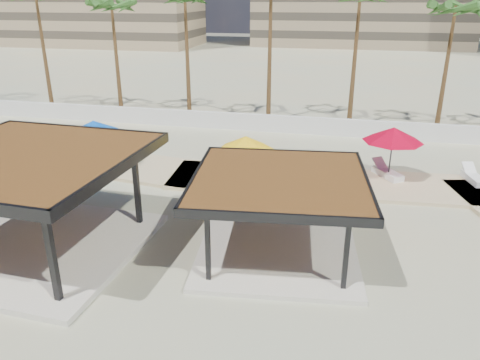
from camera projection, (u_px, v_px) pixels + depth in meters
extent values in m
plane|color=tan|center=(263.00, 248.00, 17.86)|extent=(200.00, 200.00, 0.00)
cube|color=#C6B284|center=(82.00, 160.00, 27.10)|extent=(16.40, 6.19, 0.24)
cube|color=#C6B284|center=(326.00, 183.00, 23.76)|extent=(16.24, 5.11, 0.24)
cube|color=silver|center=(304.00, 125.00, 32.12)|extent=(56.00, 0.30, 1.20)
cube|color=beige|center=(277.00, 251.00, 17.44)|extent=(6.43, 6.43, 0.18)
cube|color=black|center=(208.00, 244.00, 15.11)|extent=(0.18, 0.18, 2.65)
cube|color=black|center=(227.00, 191.00, 19.18)|extent=(0.18, 0.18, 2.65)
cube|color=black|center=(346.00, 252.00, 14.65)|extent=(0.18, 0.18, 2.65)
cube|color=black|center=(336.00, 196.00, 18.72)|extent=(0.18, 0.18, 2.65)
cube|color=brown|center=(280.00, 180.00, 16.38)|extent=(6.63, 6.63, 0.25)
cube|color=black|center=(276.00, 218.00, 13.61)|extent=(6.06, 0.78, 0.30)
cube|color=black|center=(282.00, 153.00, 19.14)|extent=(6.06, 0.78, 0.30)
cube|color=black|center=(196.00, 177.00, 16.69)|extent=(0.78, 6.06, 0.30)
cube|color=black|center=(367.00, 184.00, 16.06)|extent=(0.78, 6.06, 0.30)
cube|color=beige|center=(41.00, 247.00, 17.67)|extent=(7.54, 7.54, 0.22)
cube|color=black|center=(21.00, 172.00, 20.14)|extent=(0.21, 0.21, 3.29)
cube|color=black|center=(51.00, 253.00, 13.89)|extent=(0.21, 0.21, 3.29)
cube|color=black|center=(137.00, 185.00, 18.80)|extent=(0.21, 0.21, 3.29)
cube|color=brown|center=(25.00, 159.00, 16.35)|extent=(7.77, 7.77, 0.31)
cube|color=black|center=(85.00, 131.00, 19.68)|extent=(7.56, 0.47, 0.37)
cube|color=black|center=(121.00, 168.00, 15.43)|extent=(0.47, 7.56, 0.37)
cylinder|color=beige|center=(245.00, 182.00, 23.42)|extent=(0.48, 0.48, 0.11)
cylinder|color=#262628|center=(246.00, 162.00, 23.02)|extent=(0.07, 0.07, 2.28)
cone|color=yellow|center=(246.00, 143.00, 22.66)|extent=(3.44, 3.44, 0.67)
cylinder|color=beige|center=(388.00, 177.00, 24.10)|extent=(0.52, 0.52, 0.13)
cylinder|color=#262628|center=(391.00, 155.00, 23.66)|extent=(0.07, 0.07, 2.50)
cone|color=#AB001D|center=(393.00, 134.00, 23.26)|extent=(3.37, 3.37, 0.73)
cylinder|color=beige|center=(98.00, 166.00, 25.67)|extent=(0.50, 0.50, 0.12)
cylinder|color=#262628|center=(96.00, 146.00, 25.24)|extent=(0.07, 0.07, 2.42)
cone|color=blue|center=(94.00, 127.00, 24.86)|extent=(3.57, 3.57, 0.71)
cube|color=white|center=(66.00, 151.00, 27.74)|extent=(1.25, 2.24, 0.30)
cube|color=white|center=(65.00, 148.00, 27.68)|extent=(1.25, 2.24, 0.06)
cube|color=white|center=(69.00, 140.00, 28.35)|extent=(0.86, 0.88, 0.54)
cube|color=white|center=(474.00, 179.00, 23.63)|extent=(1.02, 1.90, 0.25)
cube|color=white|center=(475.00, 176.00, 23.57)|extent=(1.02, 1.90, 0.05)
cube|color=white|center=(469.00, 167.00, 24.14)|extent=(0.72, 0.74, 0.46)
cube|color=white|center=(387.00, 174.00, 24.25)|extent=(1.59, 1.93, 0.26)
cube|color=white|center=(388.00, 171.00, 24.19)|extent=(1.59, 1.93, 0.06)
cube|color=white|center=(380.00, 163.00, 24.74)|extent=(0.88, 0.88, 0.48)
cone|color=brown|center=(44.00, 54.00, 37.07)|extent=(0.36, 0.36, 9.09)
cone|color=brown|center=(117.00, 60.00, 36.33)|extent=(0.36, 0.36, 8.38)
ellipsoid|color=#2B571E|center=(112.00, 6.00, 34.87)|extent=(3.00, 3.00, 1.80)
cone|color=brown|center=(187.00, 60.00, 34.44)|extent=(0.36, 0.36, 8.93)
cone|color=brown|center=(270.00, 53.00, 33.71)|extent=(0.36, 0.36, 10.11)
cone|color=brown|center=(354.00, 64.00, 32.22)|extent=(0.36, 0.36, 9.08)
cone|color=brown|center=(445.00, 72.00, 31.30)|extent=(0.36, 0.36, 8.32)
ellipsoid|color=#2B571E|center=(455.00, 10.00, 29.85)|extent=(3.00, 3.00, 1.80)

